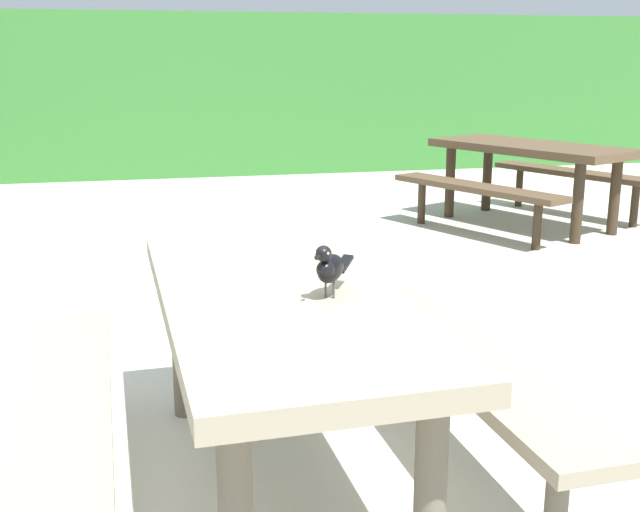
# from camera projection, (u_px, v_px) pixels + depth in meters

# --- Properties ---
(ground_plane) EXTENTS (60.00, 60.00, 0.00)m
(ground_plane) POSITION_uv_depth(u_px,v_px,m) (244.00, 488.00, 2.82)
(ground_plane) COLOR beige
(hedge_wall) EXTENTS (28.00, 2.09, 2.02)m
(hedge_wall) POSITION_uv_depth(u_px,v_px,m) (157.00, 93.00, 10.65)
(hedge_wall) COLOR #387A33
(hedge_wall) RESTS_ON ground
(picnic_table_foreground) EXTENTS (1.74, 1.83, 0.74)m
(picnic_table_foreground) POSITION_uv_depth(u_px,v_px,m) (278.00, 342.00, 2.68)
(picnic_table_foreground) COLOR gray
(picnic_table_foreground) RESTS_ON ground
(bird_grackle) EXTENTS (0.19, 0.25, 0.18)m
(bird_grackle) POSITION_uv_depth(u_px,v_px,m) (329.00, 267.00, 2.52)
(bird_grackle) COLOR black
(bird_grackle) RESTS_ON picnic_table_foreground
(picnic_table_mid_right) EXTENTS (2.24, 2.26, 0.74)m
(picnic_table_mid_right) POSITION_uv_depth(u_px,v_px,m) (530.00, 164.00, 7.07)
(picnic_table_mid_right) COLOR brown
(picnic_table_mid_right) RESTS_ON ground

